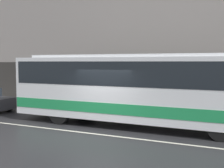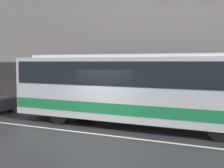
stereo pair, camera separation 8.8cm
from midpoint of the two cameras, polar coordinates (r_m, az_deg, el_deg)
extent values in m
plane|color=#262628|center=(12.42, -3.33, -9.06)|extent=(60.00, 60.00, 0.00)
cube|color=gray|center=(17.17, 5.72, -5.10)|extent=(60.00, 2.73, 0.18)
cube|color=gray|center=(18.61, 7.57, 13.27)|extent=(60.00, 0.30, 11.61)
cube|color=#2D2B28|center=(18.27, 7.27, -0.41)|extent=(60.00, 0.06, 2.80)
cube|color=beige|center=(12.42, -3.33, -9.04)|extent=(54.00, 0.14, 0.01)
cube|color=white|center=(13.71, 3.89, -0.69)|extent=(11.02, 2.55, 2.67)
cube|color=#1E8C4C|center=(13.80, 3.87, -3.94)|extent=(10.96, 2.58, 0.45)
cube|color=black|center=(13.67, 3.90, 2.02)|extent=(10.68, 2.57, 1.01)
cube|color=white|center=(13.66, 3.91, 5.15)|extent=(9.36, 2.17, 0.12)
cylinder|color=black|center=(11.79, 19.57, -7.47)|extent=(1.02, 0.28, 1.02)
cylinder|color=black|center=(14.42, -9.41, -5.20)|extent=(1.02, 0.28, 1.02)
cylinder|color=black|center=(16.25, -4.75, -4.11)|extent=(1.02, 0.28, 1.02)
cylinder|color=black|center=(19.05, -18.02, -3.65)|extent=(0.65, 0.20, 0.65)
camera|label=1|loc=(0.04, -89.82, 0.01)|focal=50.00mm
camera|label=2|loc=(0.04, 90.18, -0.01)|focal=50.00mm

